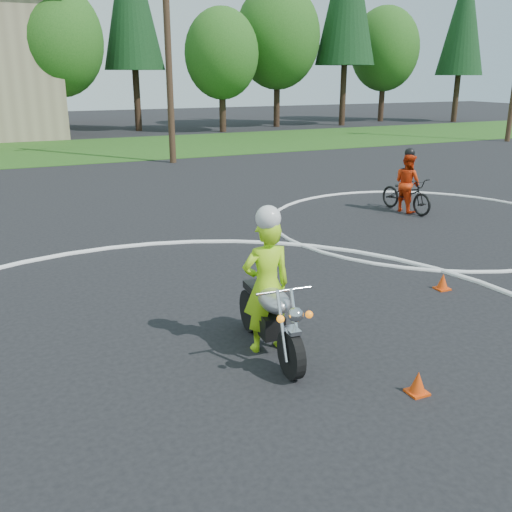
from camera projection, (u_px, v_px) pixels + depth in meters
name	position (u px, v px, depth m)	size (l,w,h in m)	color
grass_strip	(42.00, 152.00, 28.42)	(120.00, 10.00, 0.02)	#1E4714
course_markings	(292.00, 307.00, 9.62)	(19.05, 19.05, 0.12)	silver
primary_motorcycle	(271.00, 317.00, 7.89)	(0.76, 2.17, 1.14)	black
rider_primary_grp	(266.00, 282.00, 7.87)	(0.72, 0.50, 2.11)	#A2E217
rider_second_grp	(407.00, 189.00, 16.09)	(0.85, 1.94, 1.81)	black
traffic_cones	(472.00, 321.00, 8.75)	(19.08, 11.63, 0.30)	#DC3E0B
treeline	(251.00, 29.00, 38.79)	(38.20, 8.10, 14.52)	#382619
utility_poles	(168.00, 37.00, 23.59)	(41.60, 1.12, 10.00)	#473321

